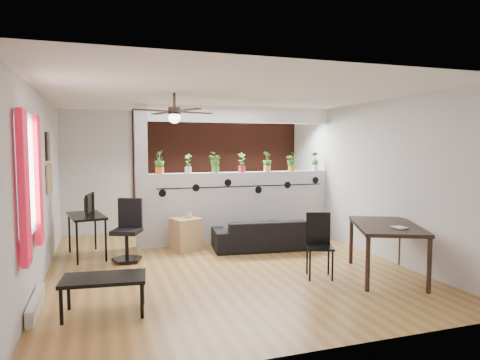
# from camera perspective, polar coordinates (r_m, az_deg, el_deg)

# --- Properties ---
(room_shell) EXTENTS (6.30, 7.10, 2.90)m
(room_shell) POSITION_cam_1_polar(r_m,az_deg,el_deg) (6.62, -2.21, -0.27)
(room_shell) COLOR olive
(room_shell) RESTS_ON ground
(partition_wall) EXTENTS (3.60, 0.18, 1.35)m
(partition_wall) POSITION_cam_1_polar(r_m,az_deg,el_deg) (8.35, 0.24, -3.56)
(partition_wall) COLOR #BCBCC1
(partition_wall) RESTS_ON ground
(ceiling_header) EXTENTS (3.60, 0.18, 0.30)m
(ceiling_header) POSITION_cam_1_polar(r_m,az_deg,el_deg) (8.29, 0.25, 8.68)
(ceiling_header) COLOR white
(ceiling_header) RESTS_ON room_shell
(pier_column) EXTENTS (0.22, 0.20, 2.60)m
(pier_column) POSITION_cam_1_polar(r_m,az_deg,el_deg) (7.90, -13.02, 0.41)
(pier_column) COLOR #BCBCC1
(pier_column) RESTS_ON ground
(brick_panel) EXTENTS (3.90, 0.05, 2.60)m
(brick_panel) POSITION_cam_1_polar(r_m,az_deg,el_deg) (9.69, -2.51, 1.29)
(brick_panel) COLOR #9A422C
(brick_panel) RESTS_ON ground
(vine_decal) EXTENTS (3.31, 0.01, 0.30)m
(vine_decal) POSITION_cam_1_polar(r_m,az_deg,el_deg) (8.22, 0.46, -0.85)
(vine_decal) COLOR black
(vine_decal) RESTS_ON partition_wall
(window_assembly) EXTENTS (0.09, 1.30, 1.55)m
(window_assembly) POSITION_cam_1_polar(r_m,az_deg,el_deg) (5.21, -26.32, 0.22)
(window_assembly) COLOR white
(window_assembly) RESTS_ON room_shell
(baseboard_heater) EXTENTS (0.08, 1.00, 0.18)m
(baseboard_heater) POSITION_cam_1_polar(r_m,az_deg,el_deg) (5.49, -25.59, -14.71)
(baseboard_heater) COLOR silver
(baseboard_heater) RESTS_ON ground
(corkboard) EXTENTS (0.03, 0.60, 0.45)m
(corkboard) POSITION_cam_1_polar(r_m,az_deg,el_deg) (7.35, -24.08, 0.21)
(corkboard) COLOR #A3854E
(corkboard) RESTS_ON room_shell
(framed_art) EXTENTS (0.03, 0.34, 0.44)m
(framed_art) POSITION_cam_1_polar(r_m,az_deg,el_deg) (7.28, -24.26, 4.10)
(framed_art) COLOR #8C7259
(framed_art) RESTS_ON room_shell
(ceiling_fan) EXTENTS (1.19, 1.19, 0.43)m
(ceiling_fan) POSITION_cam_1_polar(r_m,az_deg,el_deg) (6.14, -8.73, 8.77)
(ceiling_fan) COLOR black
(ceiling_fan) RESTS_ON room_shell
(potted_plant_0) EXTENTS (0.25, 0.27, 0.43)m
(potted_plant_0) POSITION_cam_1_polar(r_m,az_deg,el_deg) (7.92, -10.68, 2.46)
(potted_plant_0) COLOR orange
(potted_plant_0) RESTS_ON partition_wall
(potted_plant_1) EXTENTS (0.22, 0.21, 0.36)m
(potted_plant_1) POSITION_cam_1_polar(r_m,az_deg,el_deg) (8.00, -6.93, 2.29)
(potted_plant_1) COLOR silver
(potted_plant_1) RESTS_ON partition_wall
(potted_plant_2) EXTENTS (0.21, 0.23, 0.39)m
(potted_plant_2) POSITION_cam_1_polar(r_m,az_deg,el_deg) (8.12, -3.28, 2.47)
(potted_plant_2) COLOR #377E2E
(potted_plant_2) RESTS_ON partition_wall
(potted_plant_3) EXTENTS (0.20, 0.17, 0.38)m
(potted_plant_3) POSITION_cam_1_polar(r_m,az_deg,el_deg) (8.27, 0.25, 2.48)
(potted_plant_3) COLOR #B81D39
(potted_plant_3) RESTS_ON partition_wall
(potted_plant_4) EXTENTS (0.23, 0.25, 0.40)m
(potted_plant_4) POSITION_cam_1_polar(r_m,az_deg,el_deg) (8.46, 3.64, 2.57)
(potted_plant_4) COLOR gold
(potted_plant_4) RESTS_ON partition_wall
(potted_plant_5) EXTENTS (0.21, 0.18, 0.37)m
(potted_plant_5) POSITION_cam_1_polar(r_m,az_deg,el_deg) (8.67, 6.87, 2.51)
(potted_plant_5) COLOR orange
(potted_plant_5) RESTS_ON partition_wall
(potted_plant_6) EXTENTS (0.19, 0.16, 0.38)m
(potted_plant_6) POSITION_cam_1_polar(r_m,az_deg,el_deg) (8.90, 9.95, 2.55)
(potted_plant_6) COLOR white
(potted_plant_6) RESTS_ON partition_wall
(sofa) EXTENTS (1.84, 0.90, 0.52)m
(sofa) POSITION_cam_1_polar(r_m,az_deg,el_deg) (7.79, 3.34, -7.26)
(sofa) COLOR black
(sofa) RESTS_ON ground
(cube_shelf) EXTENTS (0.59, 0.56, 0.58)m
(cube_shelf) POSITION_cam_1_polar(r_m,az_deg,el_deg) (7.74, -7.22, -7.16)
(cube_shelf) COLOR tan
(cube_shelf) RESTS_ON ground
(cup) EXTENTS (0.15, 0.15, 0.10)m
(cup) POSITION_cam_1_polar(r_m,az_deg,el_deg) (7.69, -6.88, -4.67)
(cup) COLOR gray
(cup) RESTS_ON cube_shelf
(computer_desk) EXTENTS (0.69, 1.06, 0.71)m
(computer_desk) POSITION_cam_1_polar(r_m,az_deg,el_deg) (7.61, -19.81, -4.88)
(computer_desk) COLOR black
(computer_desk) RESTS_ON ground
(monitor) EXTENTS (0.33, 0.11, 0.19)m
(monitor) POSITION_cam_1_polar(r_m,az_deg,el_deg) (7.73, -19.81, -3.52)
(monitor) COLOR black
(monitor) RESTS_ON computer_desk
(office_chair) EXTENTS (0.54, 0.55, 0.99)m
(office_chair) POSITION_cam_1_polar(r_m,az_deg,el_deg) (7.18, -14.72, -7.00)
(office_chair) COLOR black
(office_chair) RESTS_ON ground
(dining_table) EXTENTS (1.32, 1.60, 0.75)m
(dining_table) POSITION_cam_1_polar(r_m,az_deg,el_deg) (6.42, 18.95, -6.32)
(dining_table) COLOR black
(dining_table) RESTS_ON ground
(book) EXTENTS (0.15, 0.20, 0.02)m
(book) POSITION_cam_1_polar(r_m,az_deg,el_deg) (6.11, 19.92, -6.03)
(book) COLOR gray
(book) RESTS_ON dining_table
(folding_chair) EXTENTS (0.47, 0.47, 0.91)m
(folding_chair) POSITION_cam_1_polar(r_m,az_deg,el_deg) (6.25, 10.47, -7.74)
(folding_chair) COLOR black
(folding_chair) RESTS_ON ground
(coffee_table) EXTENTS (0.95, 0.60, 0.42)m
(coffee_table) POSITION_cam_1_polar(r_m,az_deg,el_deg) (5.07, -17.69, -12.68)
(coffee_table) COLOR black
(coffee_table) RESTS_ON ground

